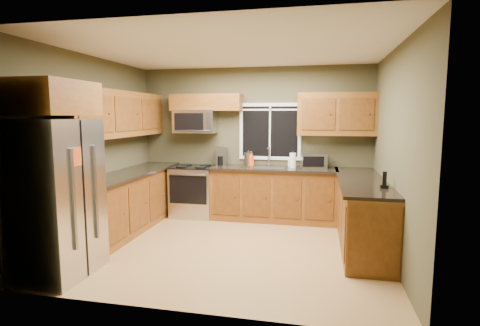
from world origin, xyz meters
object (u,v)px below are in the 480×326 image
at_px(coffee_maker, 221,157).
at_px(soap_bottle_a, 251,159).
at_px(refrigerator, 56,199).
at_px(soap_bottle_b, 291,161).
at_px(microwave, 195,121).
at_px(toaster_oven, 314,161).
at_px(range, 194,191).
at_px(kettle, 249,158).
at_px(cordless_phone, 384,183).
at_px(paper_towel_roll, 293,160).

distance_m(coffee_maker, soap_bottle_a, 0.59).
height_order(refrigerator, soap_bottle_b, refrigerator).
xyz_separation_m(microwave, toaster_oven, (2.14, -0.06, -0.66)).
bearing_deg(refrigerator, microwave, 76.66).
xyz_separation_m(range, microwave, (-0.00, 0.14, 1.26)).
xyz_separation_m(toaster_oven, kettle, (-1.15, 0.10, 0.00)).
xyz_separation_m(kettle, soap_bottle_b, (0.77, -0.03, -0.03)).
xyz_separation_m(range, kettle, (0.98, 0.17, 0.60)).
distance_m(coffee_maker, kettle, 0.50).
distance_m(soap_bottle_a, cordless_phone, 2.53).
bearing_deg(paper_towel_roll, refrigerator, -131.50).
xyz_separation_m(microwave, paper_towel_roll, (1.79, -0.11, -0.66)).
height_order(microwave, toaster_oven, microwave).
relative_size(range, coffee_maker, 2.95).
distance_m(microwave, soap_bottle_b, 1.88).
xyz_separation_m(paper_towel_roll, soap_bottle_a, (-0.73, 0.00, 0.01)).
relative_size(soap_bottle_b, cordless_phone, 1.00).
height_order(range, microwave, microwave).
bearing_deg(toaster_oven, kettle, 175.29).
bearing_deg(kettle, refrigerator, -119.66).
height_order(toaster_oven, paper_towel_roll, paper_towel_roll).
bearing_deg(range, toaster_oven, 1.97).
distance_m(toaster_oven, coffee_maker, 1.66).
xyz_separation_m(coffee_maker, cordless_phone, (2.55, -1.72, -0.09)).
xyz_separation_m(refrigerator, kettle, (1.67, 2.94, 0.17)).
xyz_separation_m(coffee_maker, kettle, (0.50, 0.00, -0.02)).
bearing_deg(soap_bottle_b, refrigerator, -130.01).
relative_size(microwave, kettle, 2.62).
xyz_separation_m(refrigerator, paper_towel_roll, (2.48, 2.80, 0.17)).
height_order(kettle, soap_bottle_a, kettle).
xyz_separation_m(refrigerator, soap_bottle_b, (2.44, 2.91, 0.14)).
relative_size(soap_bottle_a, soap_bottle_b, 1.32).
height_order(coffee_maker, soap_bottle_b, coffee_maker).
distance_m(coffee_maker, paper_towel_roll, 1.31).
relative_size(range, soap_bottle_b, 4.51).
xyz_separation_m(microwave, cordless_phone, (3.03, -1.69, -0.73)).
xyz_separation_m(range, toaster_oven, (2.14, 0.07, 0.60)).
relative_size(refrigerator, cordless_phone, 8.63).
relative_size(range, toaster_oven, 2.02).
bearing_deg(range, coffee_maker, 19.35).
xyz_separation_m(coffee_maker, soap_bottle_a, (0.58, -0.14, -0.01)).
bearing_deg(kettle, soap_bottle_a, -62.10).
height_order(toaster_oven, cordless_phone, toaster_oven).
height_order(paper_towel_roll, cordless_phone, paper_towel_roll).
height_order(refrigerator, paper_towel_roll, refrigerator).
distance_m(refrigerator, cordless_phone, 3.91).
height_order(toaster_oven, coffee_maker, coffee_maker).
bearing_deg(coffee_maker, toaster_oven, -3.27).
bearing_deg(soap_bottle_b, toaster_oven, -9.09).
relative_size(toaster_oven, soap_bottle_b, 2.23).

